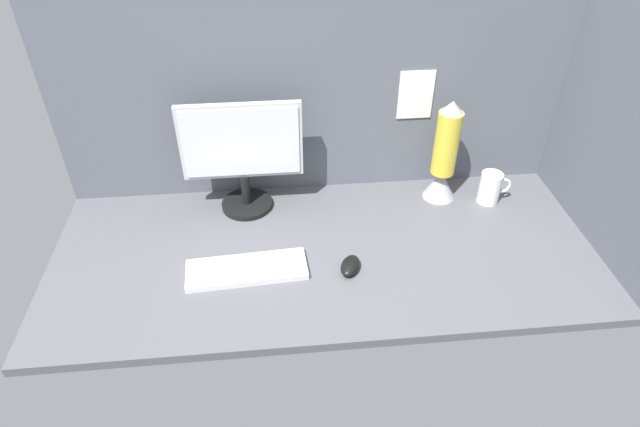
{
  "coord_description": "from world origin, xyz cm",
  "views": [
    {
      "loc": [
        -16.84,
        -132.19,
        115.73
      ],
      "look_at": [
        -11.06,
        0.0,
        14.0
      ],
      "focal_mm": 30.17,
      "sensor_mm": 36.0,
      "label": 1
    }
  ],
  "objects_px": {
    "mouse": "(350,266)",
    "keyboard": "(247,270)",
    "monitor": "(242,153)",
    "lava_lamp": "(444,159)",
    "mug_ceramic_white": "(490,188)"
  },
  "relations": [
    {
      "from": "monitor",
      "to": "mug_ceramic_white",
      "type": "bearing_deg",
      "value": -3.9
    },
    {
      "from": "monitor",
      "to": "keyboard",
      "type": "height_order",
      "value": "monitor"
    },
    {
      "from": "mouse",
      "to": "monitor",
      "type": "bearing_deg",
      "value": 154.21
    },
    {
      "from": "monitor",
      "to": "mouse",
      "type": "relative_size",
      "value": 4.25
    },
    {
      "from": "monitor",
      "to": "lava_lamp",
      "type": "bearing_deg",
      "value": -0.94
    },
    {
      "from": "monitor",
      "to": "lava_lamp",
      "type": "xyz_separation_m",
      "value": [
        0.7,
        -0.01,
        -0.06
      ]
    },
    {
      "from": "keyboard",
      "to": "lava_lamp",
      "type": "bearing_deg",
      "value": 22.11
    },
    {
      "from": "monitor",
      "to": "mug_ceramic_white",
      "type": "xyz_separation_m",
      "value": [
        0.87,
        -0.06,
        -0.16
      ]
    },
    {
      "from": "keyboard",
      "to": "mug_ceramic_white",
      "type": "distance_m",
      "value": 0.92
    },
    {
      "from": "lava_lamp",
      "to": "monitor",
      "type": "bearing_deg",
      "value": 179.06
    },
    {
      "from": "mug_ceramic_white",
      "to": "monitor",
      "type": "bearing_deg",
      "value": 176.1
    },
    {
      "from": "monitor",
      "to": "lava_lamp",
      "type": "height_order",
      "value": "monitor"
    },
    {
      "from": "monitor",
      "to": "mug_ceramic_white",
      "type": "relative_size",
      "value": 3.49
    },
    {
      "from": "keyboard",
      "to": "lava_lamp",
      "type": "distance_m",
      "value": 0.79
    },
    {
      "from": "mouse",
      "to": "keyboard",
      "type": "bearing_deg",
      "value": -160.51
    }
  ]
}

